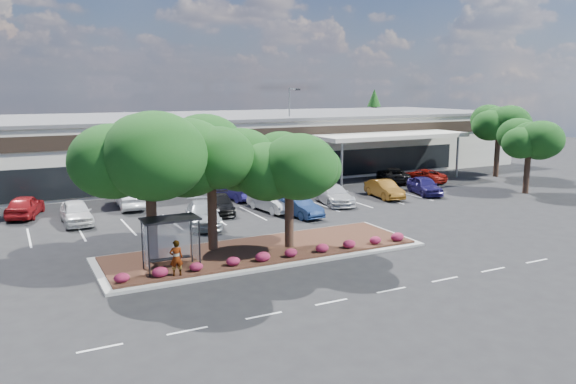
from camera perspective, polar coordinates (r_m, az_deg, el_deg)
name	(u,v)px	position (r m, az deg, el deg)	size (l,w,h in m)	color
ground	(331,268)	(29.10, 4.36, -7.70)	(160.00, 160.00, 0.00)	black
retail_store	(161,146)	(59.56, -12.81, 4.57)	(80.40, 25.20, 6.25)	silver
landscape_island	(263,251)	(31.54, -2.57, -5.99)	(18.00, 6.00, 0.26)	#9E9E99
lane_markings	(248,225)	(37.97, -4.04, -3.32)	(33.12, 20.06, 0.01)	silver
shrub_row	(279,254)	(29.61, -0.88, -6.31)	(17.00, 0.80, 0.50)	maroon
bus_shelter	(170,228)	(28.23, -11.94, -3.60)	(2.75, 1.55, 2.59)	black
island_tree_west	(150,186)	(29.20, -13.83, 0.60)	(7.20, 7.20, 7.89)	#113611
island_tree_mid	(211,184)	(30.86, -7.78, 0.80)	(6.60, 6.60, 7.32)	#113611
island_tree_east	(289,190)	(31.13, 0.12, 0.21)	(5.80, 5.80, 6.50)	#113611
tree_east_near	(528,156)	(52.89, 23.21, 3.36)	(5.60, 5.60, 6.51)	#113611
tree_east_far	(498,140)	(61.82, 20.55, 4.98)	(6.40, 6.40, 7.62)	#113611
conifer_north_east	(374,120)	(83.27, 8.69, 7.27)	(3.96, 3.96, 9.00)	#113611
person_waiting	(176,258)	(27.36, -11.29, -6.58)	(0.64, 0.42, 1.75)	#594C47
light_pole	(290,138)	(57.36, 0.22, 5.49)	(1.43, 0.59, 9.13)	#9E9E99
car_1	(76,212)	(40.60, -20.72, -1.95)	(1.86, 4.62, 1.57)	silver
car_2	(203,214)	(38.00, -8.63, -2.22)	(2.16, 5.32, 1.54)	#A4AAAF
car_3	(220,204)	(41.48, -6.89, -1.24)	(1.90, 4.66, 1.35)	black
car_4	(299,207)	(40.17, 1.11, -1.50)	(1.50, 4.30, 1.42)	navy
car_5	(271,201)	(41.85, -1.74, -0.96)	(1.58, 4.54, 1.50)	silver
car_6	(333,194)	(44.68, 4.62, -0.24)	(2.12, 5.21, 1.51)	silver
car_7	(384,189)	(47.61, 9.76, 0.29)	(1.57, 4.49, 1.48)	brown
car_8	(425,186)	(49.83, 13.72, 0.63)	(1.82, 4.52, 1.54)	#1D1753
car_9	(25,206)	(44.16, -25.17, -1.29)	(1.88, 4.68, 1.59)	maroon
car_11	(130,197)	(44.66, -15.75, -0.52)	(1.75, 5.01, 1.65)	white
car_12	(237,189)	(46.49, -5.17, 0.27)	(1.76, 5.04, 1.66)	navy
car_13	(244,185)	(49.48, -4.45, 0.71)	(1.40, 4.03, 1.33)	navy
car_14	(273,184)	(48.98, -1.55, 0.85)	(1.98, 4.92, 1.68)	#B5BBC2
car_15	(287,179)	(51.94, -0.11, 1.35)	(1.85, 4.61, 1.57)	black
car_16	(393,175)	(55.56, 10.59, 1.71)	(2.42, 5.25, 1.46)	black
car_17	(422,176)	(55.95, 13.47, 1.61)	(2.24, 4.85, 1.35)	maroon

